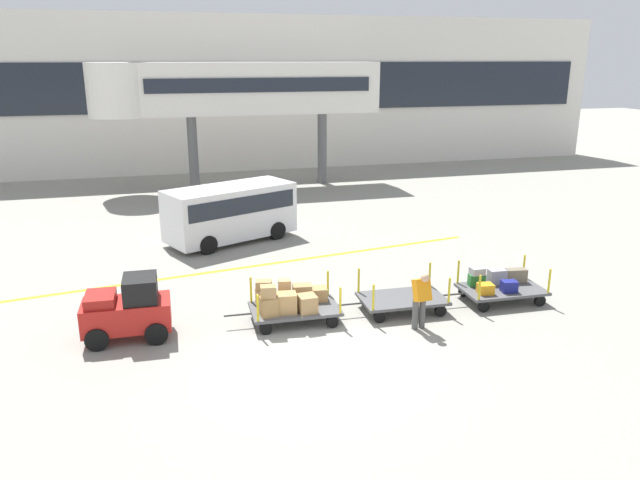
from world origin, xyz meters
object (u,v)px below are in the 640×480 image
object	(u,v)px
baggage_tug	(128,310)
baggage_cart_lead	(290,301)
baggage_cart_tail	(499,285)
baggage_handler	(421,298)
baggage_cart_middle	(402,299)
shuttle_van	(230,209)

from	to	relation	value
baggage_tug	baggage_cart_lead	xyz separation A→B (m)	(4.05, -0.11, -0.18)
baggage_tug	baggage_cart_lead	world-z (taller)	baggage_tug
baggage_cart_tail	baggage_handler	bearing A→B (deg)	-157.96
baggage_cart_middle	baggage_handler	bearing A→B (deg)	-90.89
baggage_cart_middle	shuttle_van	distance (m)	8.78
baggage_cart_lead	shuttle_van	xyz separation A→B (m)	(-0.53, 7.85, 0.66)
baggage_tug	baggage_handler	size ratio (longest dim) A/B	1.36
baggage_cart_lead	baggage_cart_middle	distance (m)	3.12
baggage_cart_tail	baggage_handler	distance (m)	3.25
baggage_tug	baggage_handler	distance (m)	7.28
baggage_handler	shuttle_van	distance (m)	9.86
baggage_cart_tail	shuttle_van	xyz separation A→B (m)	(-6.61, 7.96, 0.77)
baggage_handler	baggage_tug	bearing A→B (deg)	168.66
baggage_tug	shuttle_van	distance (m)	8.51
baggage_tug	baggage_cart_middle	world-z (taller)	baggage_tug
baggage_cart_lead	shuttle_van	distance (m)	7.89
baggage_cart_tail	shuttle_van	world-z (taller)	shuttle_van
baggage_cart_tail	shuttle_van	distance (m)	10.37
baggage_cart_middle	baggage_cart_tail	xyz separation A→B (m)	(2.97, -0.01, 0.12)
baggage_cart_lead	baggage_handler	distance (m)	3.37
baggage_cart_lead	shuttle_van	bearing A→B (deg)	93.85
baggage_tug	baggage_handler	xyz separation A→B (m)	(7.14, -1.43, 0.11)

